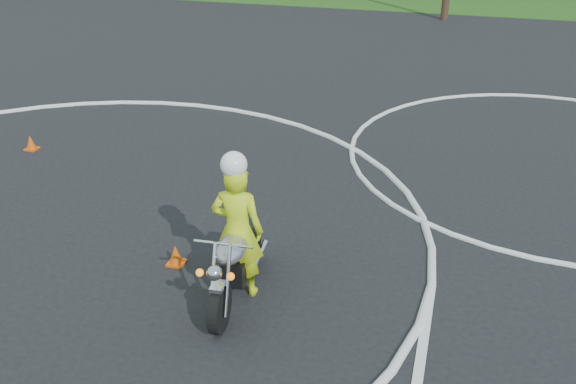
# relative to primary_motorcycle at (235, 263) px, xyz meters

# --- Properties ---
(course_markings) EXTENTS (19.05, 19.05, 0.12)m
(course_markings) POSITION_rel_primary_motorcycle_xyz_m (-1.38, 2.34, -0.52)
(course_markings) COLOR silver
(course_markings) RESTS_ON ground
(primary_motorcycle) EXTENTS (0.73, 2.08, 1.09)m
(primary_motorcycle) POSITION_rel_primary_motorcycle_xyz_m (0.00, 0.00, 0.00)
(primary_motorcycle) COLOR black
(primary_motorcycle) RESTS_ON ground
(rider_primary_grp) EXTENTS (0.70, 0.48, 2.03)m
(rider_primary_grp) POSITION_rel_primary_motorcycle_xyz_m (-0.01, 0.14, 0.45)
(rider_primary_grp) COLOR #CDEB18
(rider_primary_grp) RESTS_ON ground
(traffic_cones) EXTENTS (18.88, 12.39, 0.30)m
(traffic_cones) POSITION_rel_primary_motorcycle_xyz_m (0.78, 1.44, -0.40)
(traffic_cones) COLOR #DC4F0B
(traffic_cones) RESTS_ON ground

